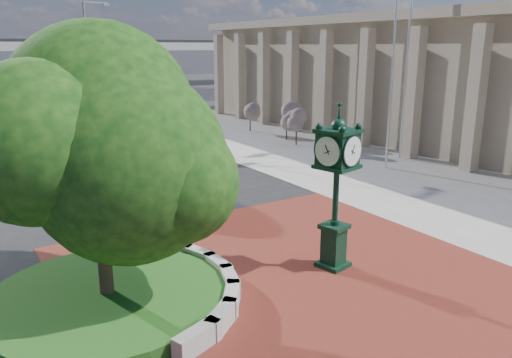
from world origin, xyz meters
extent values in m
plane|color=black|center=(0.00, 0.00, 0.00)|extent=(200.00, 200.00, 0.00)
cube|color=maroon|center=(0.00, -1.00, 0.02)|extent=(12.00, 12.00, 0.04)
cube|color=#9E9B93|center=(16.00, 10.00, 0.02)|extent=(20.00, 50.00, 0.04)
cube|color=#9E9B93|center=(-3.91, -3.01, 0.27)|extent=(1.29, 0.76, 0.54)
cube|color=#9E9B93|center=(-3.05, -2.54, 0.27)|extent=(1.20, 1.04, 0.54)
cube|color=#9E9B93|center=(-2.38, -1.84, 0.27)|extent=(1.00, 1.22, 0.54)
cube|color=#9E9B93|center=(-1.95, -0.96, 0.27)|extent=(0.71, 1.30, 0.54)
cube|color=#9E9B93|center=(-1.80, 0.00, 0.27)|extent=(0.35, 1.25, 0.54)
cube|color=#9E9B93|center=(-1.95, 0.96, 0.27)|extent=(0.71, 1.30, 0.54)
cube|color=#9E9B93|center=(-2.38, 1.84, 0.27)|extent=(1.00, 1.22, 0.54)
cube|color=#9E9B93|center=(-3.05, 2.54, 0.27)|extent=(1.20, 1.04, 0.54)
cube|color=#9E9B93|center=(-3.91, 3.01, 0.27)|extent=(1.29, 0.76, 0.54)
cylinder|color=#1D3F12|center=(-5.00, 0.00, 0.20)|extent=(6.10, 6.10, 0.40)
cube|color=tan|center=(24.00, 12.00, 4.00)|extent=(15.00, 42.00, 8.00)
cube|color=tan|center=(24.00, 12.00, 8.30)|extent=(17.00, 44.00, 0.60)
cube|color=black|center=(16.80, 12.00, 4.00)|extent=(0.30, 40.00, 5.50)
cylinder|color=#9E9B93|center=(5.00, 70.00, 3.00)|extent=(1.80, 1.80, 6.00)
cylinder|color=#9E9B93|center=(25.00, 70.00, 3.00)|extent=(1.80, 1.80, 6.00)
cylinder|color=#38281C|center=(-5.00, 0.00, 1.08)|extent=(0.36, 0.36, 2.17)
sphere|color=#0E340F|center=(-5.00, 0.00, 3.73)|extent=(5.20, 5.20, 5.20)
cylinder|color=#38281C|center=(-4.00, 18.00, 0.96)|extent=(0.36, 0.36, 1.92)
sphere|color=#0E340F|center=(-4.00, 18.00, 3.25)|extent=(4.40, 4.40, 4.40)
cube|color=black|center=(1.44, -1.31, 0.08)|extent=(1.00, 1.00, 0.17)
cube|color=black|center=(1.44, -1.31, 0.72)|extent=(0.69, 0.69, 1.13)
cube|color=black|center=(1.44, -1.31, 1.32)|extent=(0.87, 0.87, 0.12)
cylinder|color=black|center=(1.44, -1.31, 2.26)|extent=(0.18, 0.18, 1.75)
cube|color=black|center=(1.44, -1.31, 3.66)|extent=(1.12, 1.12, 0.93)
cylinder|color=white|center=(1.56, -1.78, 3.66)|extent=(0.82, 0.26, 0.83)
cylinder|color=white|center=(1.32, -0.84, 3.66)|extent=(0.82, 0.26, 0.83)
cylinder|color=white|center=(0.97, -1.43, 3.66)|extent=(0.26, 0.82, 0.83)
cylinder|color=white|center=(1.91, -1.20, 3.66)|extent=(0.26, 0.82, 0.83)
sphere|color=black|center=(1.44, -1.31, 4.30)|extent=(0.45, 0.45, 0.45)
cone|color=black|center=(1.44, -1.31, 4.64)|extent=(0.19, 0.19, 0.52)
imported|color=#5F1B0D|center=(0.83, 40.72, 0.69)|extent=(2.48, 4.30, 1.38)
cylinder|color=silver|center=(12.29, 6.85, 5.06)|extent=(0.12, 0.12, 10.11)
cylinder|color=silver|center=(14.83, 8.14, 5.41)|extent=(0.13, 0.13, 10.83)
cylinder|color=slate|center=(2.16, 28.30, 4.85)|extent=(0.17, 0.17, 9.70)
cube|color=slate|center=(3.11, 28.48, 9.70)|extent=(1.94, 0.51, 0.13)
cube|color=slate|center=(3.96, 28.64, 9.59)|extent=(0.58, 0.36, 0.16)
cylinder|color=#38281C|center=(12.08, 14.77, 0.60)|extent=(0.10, 0.10, 1.20)
sphere|color=#A75392|center=(12.08, 14.77, 1.60)|extent=(1.20, 1.20, 1.20)
cylinder|color=#38281C|center=(12.68, 16.73, 0.60)|extent=(0.10, 0.10, 1.20)
sphere|color=#A75392|center=(12.68, 16.73, 1.60)|extent=(1.20, 1.20, 1.20)
cylinder|color=#38281C|center=(12.44, 21.28, 0.60)|extent=(0.10, 0.10, 1.20)
sphere|color=#A75392|center=(12.44, 21.28, 1.60)|extent=(1.20, 1.20, 1.20)
camera|label=1|loc=(-7.98, -11.83, 6.48)|focal=35.00mm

